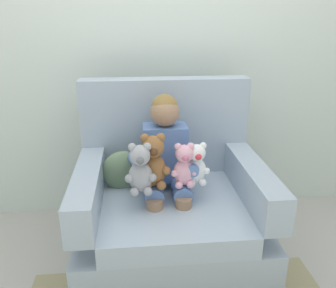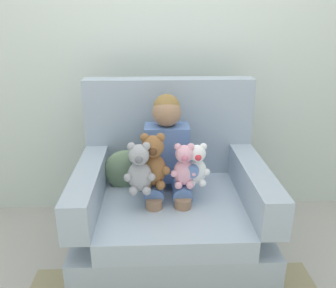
{
  "view_description": "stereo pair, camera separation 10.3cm",
  "coord_description": "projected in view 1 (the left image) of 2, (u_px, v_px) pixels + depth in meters",
  "views": [
    {
      "loc": [
        -0.19,
        -1.79,
        1.45
      ],
      "look_at": [
        -0.02,
        -0.05,
        0.79
      ],
      "focal_mm": 37.1,
      "sensor_mm": 36.0,
      "label": 1
    },
    {
      "loc": [
        -0.09,
        -1.8,
        1.45
      ],
      "look_at": [
        -0.02,
        -0.05,
        0.79
      ],
      "focal_mm": 37.1,
      "sensor_mm": 36.0,
      "label": 2
    }
  ],
  "objects": [
    {
      "name": "ground_plane",
      "position": [
        171.0,
        258.0,
        2.19
      ],
      "size": [
        8.0,
        8.0,
        0.0
      ],
      "primitive_type": "plane",
      "color": "#ADA89E"
    },
    {
      "name": "back_wall",
      "position": [
        160.0,
        37.0,
        2.41
      ],
      "size": [
        6.0,
        0.1,
        2.6
      ],
      "primitive_type": "cube",
      "color": "silver",
      "rests_on": "ground"
    },
    {
      "name": "armchair",
      "position": [
        170.0,
        208.0,
        2.13
      ],
      "size": [
        1.08,
        0.91,
        1.07
      ],
      "color": "#9EADBC",
      "rests_on": "ground"
    },
    {
      "name": "seated_child",
      "position": [
        166.0,
        159.0,
        2.03
      ],
      "size": [
        0.45,
        0.39,
        0.82
      ],
      "rotation": [
        0.0,
        0.0,
        0.05
      ],
      "color": "#597AB7",
      "rests_on": "armchair"
    },
    {
      "name": "plush_pink",
      "position": [
        184.0,
        166.0,
        1.9
      ],
      "size": [
        0.15,
        0.12,
        0.25
      ],
      "rotation": [
        0.0,
        0.0,
        0.13
      ],
      "color": "#EAA8BC",
      "rests_on": "armchair"
    },
    {
      "name": "plush_brown",
      "position": [
        153.0,
        162.0,
        1.88
      ],
      "size": [
        0.18,
        0.15,
        0.31
      ],
      "rotation": [
        0.0,
        0.0,
        -0.26
      ],
      "color": "brown",
      "rests_on": "armchair"
    },
    {
      "name": "plush_grey",
      "position": [
        140.0,
        170.0,
        1.82
      ],
      "size": [
        0.17,
        0.14,
        0.28
      ],
      "rotation": [
        0.0,
        0.0,
        0.29
      ],
      "color": "#9E9EA3",
      "rests_on": "armchair"
    },
    {
      "name": "plush_white",
      "position": [
        197.0,
        165.0,
        1.93
      ],
      "size": [
        0.14,
        0.12,
        0.24
      ],
      "rotation": [
        0.0,
        0.0,
        0.39
      ],
      "color": "white",
      "rests_on": "armchair"
    },
    {
      "name": "throw_pillow",
      "position": [
        123.0,
        171.0,
        2.14
      ],
      "size": [
        0.27,
        0.14,
        0.26
      ],
      "primitive_type": "ellipsoid",
      "rotation": [
        0.0,
        0.0,
        0.09
      ],
      "color": "slate",
      "rests_on": "armchair"
    }
  ]
}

